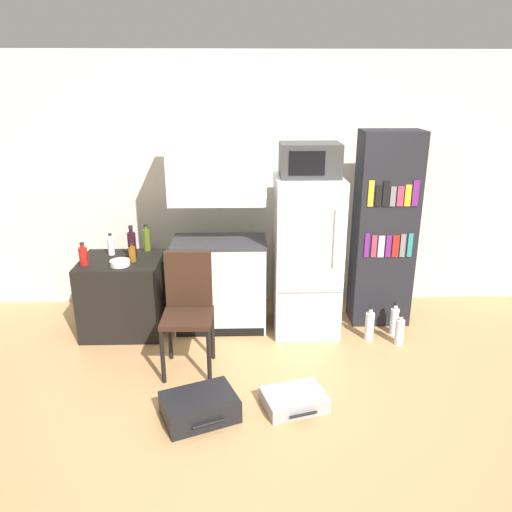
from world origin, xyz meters
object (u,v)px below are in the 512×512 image
refrigerator (306,256)px  bookshelf (384,230)px  bowl (120,263)px  suitcase_large_flat (294,400)px  bottle_wine_dark (132,244)px  bottle_ketchup_red (83,256)px  water_bottle_middle (369,325)px  water_bottle_back (394,320)px  side_table (123,295)px  microwave (310,160)px  water_bottle_front (400,331)px  kitchen_hutch (219,235)px  bottle_milk_white (111,246)px  suitcase_small_flat (200,407)px  bottle_amber_beer (132,254)px  bottle_olive_oil (146,239)px  chair (188,302)px

refrigerator → bookshelf: bookshelf is taller
bowl → suitcase_large_flat: 1.96m
bottle_wine_dark → bottle_ketchup_red: (-0.39, -0.21, -0.04)m
water_bottle_middle → water_bottle_back: water_bottle_middle is taller
side_table → refrigerator: (1.73, 0.00, 0.38)m
microwave → water_bottle_front: 1.74m
bottle_wine_dark → bowl: (-0.07, -0.23, -0.10)m
suitcase_large_flat → kitchen_hutch: bearing=98.0°
bowl → bottle_milk_white: bearing=116.2°
refrigerator → suitcase_small_flat: size_ratio=2.42×
refrigerator → bottle_amber_beer: bearing=-178.1°
water_bottle_middle → bowl: bearing=177.1°
kitchen_hutch → bowl: 0.92m
bookshelf → bottle_milk_white: size_ratio=8.96×
side_table → bottle_ketchup_red: (-0.29, -0.13, 0.45)m
microwave → bottle_milk_white: bearing=175.5°
microwave → water_bottle_back: size_ratio=1.61×
side_table → bottle_wine_dark: bearing=36.6°
bottle_wine_dark → suitcase_small_flat: bottle_wine_dark is taller
bottle_wine_dark → bowl: bearing=-106.1°
bottle_olive_oil → chair: same height
suitcase_small_flat → bowl: bearing=100.8°
bottle_milk_white → water_bottle_middle: (2.41, -0.41, -0.66)m
bottle_milk_white → kitchen_hutch: bearing=-4.2°
kitchen_hutch → bottle_olive_oil: size_ratio=7.48×
bottle_ketchup_red → bowl: bearing=-4.5°
bookshelf → water_bottle_middle: bearing=-113.8°
bottle_wine_dark → chair: size_ratio=0.31×
chair → side_table: bearing=138.0°
refrigerator → chair: (-1.04, -0.65, -0.16)m
suitcase_large_flat → suitcase_small_flat: suitcase_small_flat is taller
bottle_milk_white → bottle_ketchup_red: (-0.18, -0.27, 0.00)m
microwave → water_bottle_front: size_ratio=1.69×
bottle_ketchup_red → water_bottle_middle: size_ratio=0.61×
side_table → water_bottle_back: 2.57m
water_bottle_front → bottle_amber_beer: bearing=172.5°
bottle_amber_beer → water_bottle_middle: (2.17, -0.22, -0.64)m
kitchen_hutch → water_bottle_back: size_ratio=6.09×
kitchen_hutch → microwave: size_ratio=3.78×
bottle_wine_dark → water_bottle_middle: bearing=-9.0°
side_table → suitcase_large_flat: 1.98m
bottle_olive_oil → bottle_ketchup_red: 0.63m
bottle_milk_white → water_bottle_middle: size_ratio=0.61×
water_bottle_front → suitcase_large_flat: bearing=-139.6°
bottle_olive_oil → bottle_wine_dark: (-0.10, -0.18, 0.02)m
microwave → bottle_milk_white: 2.01m
bowl → chair: bearing=-37.3°
bookshelf → chair: bearing=-156.1°
side_table → bookshelf: size_ratio=0.39×
bottle_olive_oil → suitcase_small_flat: 1.89m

